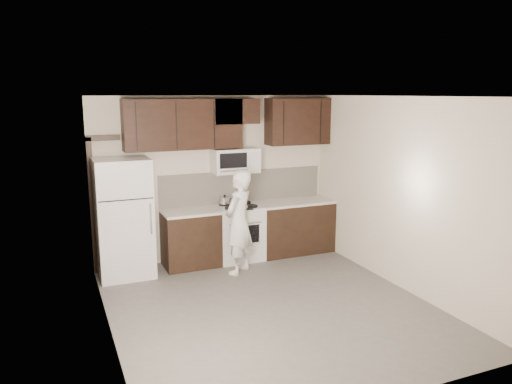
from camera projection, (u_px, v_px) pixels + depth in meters
floor at (270, 306)px, 6.52m from camera, size 4.50×4.50×0.00m
back_wall at (214, 178)px, 8.29m from camera, size 4.00×0.00×4.00m
ceiling at (271, 96)px, 5.99m from camera, size 4.50×4.50×0.00m
counter_run at (255, 231)px, 8.41m from camera, size 2.95×0.64×0.91m
stove at (238, 232)px, 8.29m from camera, size 0.76×0.66×0.94m
backsplash at (243, 186)px, 8.50m from camera, size 2.90×0.02×0.54m
upper_cabinets at (229, 122)px, 8.03m from camera, size 3.48×0.35×0.78m
microwave at (235, 161)px, 8.17m from camera, size 0.76×0.42×0.40m
refrigerator at (124, 218)px, 7.46m from camera, size 0.80×0.76×1.80m
door_trim at (95, 193)px, 7.54m from camera, size 0.50×0.08×2.12m
saucepan at (225, 201)px, 8.26m from camera, size 0.32×0.19×0.18m
baking_tray at (240, 208)px, 8.04m from camera, size 0.45×0.37×0.02m
pizza at (240, 207)px, 8.03m from camera, size 0.32×0.32×0.02m
person at (239, 222)px, 7.60m from camera, size 0.70×0.67×1.61m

